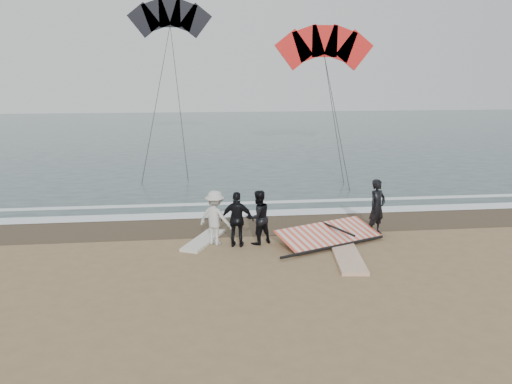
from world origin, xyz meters
TOP-DOWN VIEW (x-y plane):
  - ground at (0.00, 0.00)m, footprint 120.00×120.00m
  - sea at (0.00, 33.00)m, footprint 120.00×54.00m
  - wet_sand at (0.00, 4.50)m, footprint 120.00×2.80m
  - foam_near at (0.00, 5.90)m, footprint 120.00×0.90m
  - foam_far at (0.00, 7.60)m, footprint 120.00×0.45m
  - man_main at (3.25, 2.89)m, footprint 0.85×0.76m
  - board_white at (1.58, 0.69)m, footprint 1.11×2.84m
  - board_cream at (-2.75, 2.77)m, footprint 1.55×2.36m
  - trio_cluster at (-1.73, 2.36)m, footprint 2.61×1.24m
  - sail_rig at (1.31, 2.39)m, footprint 3.77×2.94m
  - kite_red at (5.43, 19.73)m, footprint 7.26×5.35m
  - kite_dark at (-4.72, 26.04)m, footprint 6.82×7.20m

SIDE VIEW (x-z plane):
  - ground at x=0.00m, z-range 0.00..0.00m
  - wet_sand at x=0.00m, z-range 0.00..0.01m
  - sea at x=0.00m, z-range 0.00..0.02m
  - foam_near at x=0.00m, z-range 0.02..0.03m
  - foam_far at x=0.00m, z-range 0.02..0.03m
  - board_cream at x=-2.75m, z-range 0.00..0.10m
  - board_white at x=1.58m, z-range 0.00..0.11m
  - sail_rig at x=1.31m, z-range -0.05..0.44m
  - trio_cluster at x=-1.73m, z-range -0.01..1.81m
  - man_main at x=3.25m, z-range 0.00..1.95m
  - kite_red at x=5.43m, z-range 0.73..13.19m
  - kite_dark at x=-4.72m, z-range 0.86..17.66m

